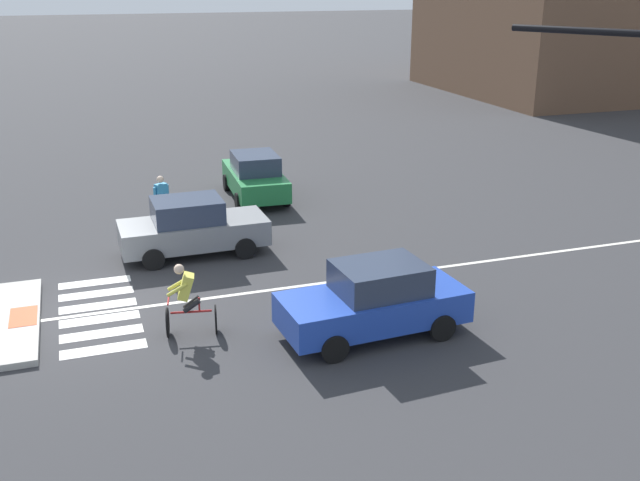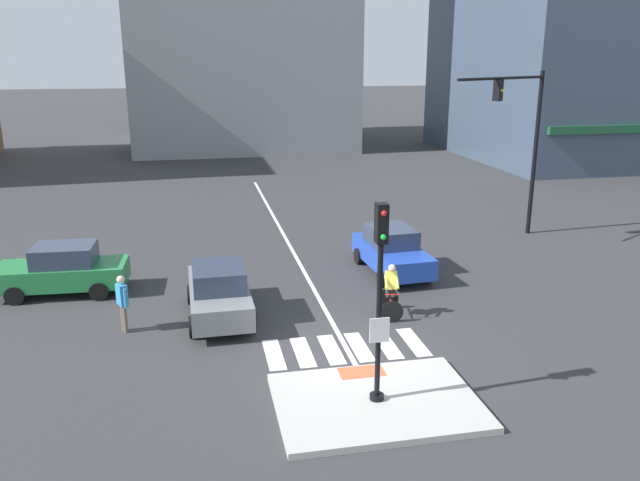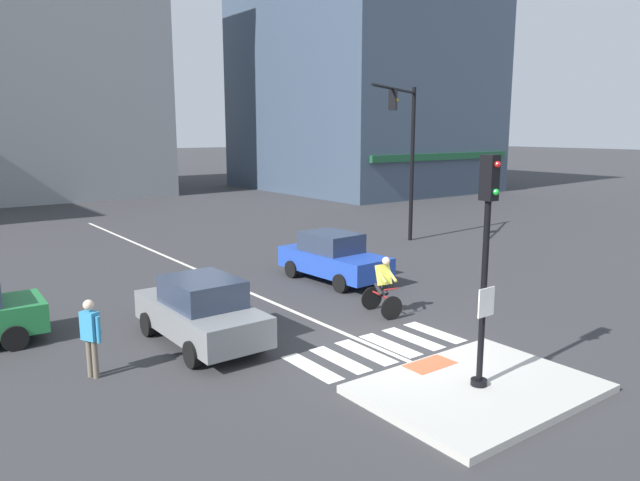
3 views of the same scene
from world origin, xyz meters
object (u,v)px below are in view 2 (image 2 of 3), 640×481
car_green_cross_left (63,270)px  car_grey_westbound_near (219,292)px  car_blue_eastbound_mid (392,251)px  pedestrian_at_curb_left (122,299)px  signal_pole (380,286)px  cyclist (391,289)px  traffic_light_mast (523,130)px

car_green_cross_left → car_grey_westbound_near: same height
car_blue_eastbound_mid → pedestrian_at_curb_left: 9.59m
signal_pole → cyclist: 5.50m
car_green_cross_left → car_blue_eastbound_mid: bearing=-0.5°
traffic_light_mast → pedestrian_at_curb_left: traffic_light_mast is taller
car_green_cross_left → pedestrian_at_curb_left: (2.20, -3.54, 0.17)m
traffic_light_mast → car_blue_eastbound_mid: traffic_light_mast is taller
car_grey_westbound_near → car_blue_eastbound_mid: same height
car_green_cross_left → pedestrian_at_curb_left: size_ratio=2.50×
signal_pole → pedestrian_at_curb_left: signal_pole is taller
signal_pole → car_green_cross_left: size_ratio=1.07×
car_blue_eastbound_mid → cyclist: bearing=-108.1°
car_green_cross_left → pedestrian_at_curb_left: pedestrian_at_curb_left is taller
cyclist → car_grey_westbound_near: bearing=169.4°
traffic_light_mast → pedestrian_at_curb_left: (-15.54, -6.78, -3.59)m
traffic_light_mast → pedestrian_at_curb_left: 17.33m
car_green_cross_left → car_blue_eastbound_mid: size_ratio=1.00×
signal_pole → traffic_light_mast: size_ratio=0.64×
car_blue_eastbound_mid → car_grey_westbound_near: bearing=-154.8°
cyclist → signal_pole: bearing=-110.8°
signal_pole → car_blue_eastbound_mid: (3.09, 8.67, -2.03)m
traffic_light_mast → car_green_cross_left: traffic_light_mast is taller
car_blue_eastbound_mid → signal_pole: bearing=-109.6°
pedestrian_at_curb_left → signal_pole: bearing=-41.8°
signal_pole → cyclist: size_ratio=2.66×
pedestrian_at_curb_left → cyclist: bearing=-3.3°
traffic_light_mast → signal_pole: bearing=-128.9°
car_green_cross_left → car_grey_westbound_near: (4.89, -3.05, 0.00)m
signal_pole → traffic_light_mast: traffic_light_mast is taller
car_grey_westbound_near → signal_pole: bearing=-61.1°
car_grey_westbound_near → pedestrian_at_curb_left: bearing=-169.5°
car_green_cross_left → cyclist: size_ratio=2.49×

